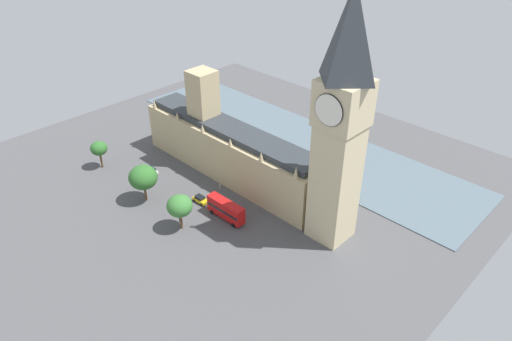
{
  "coord_description": "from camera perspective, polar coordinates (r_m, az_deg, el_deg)",
  "views": [
    {
      "loc": [
        71.29,
        80.36,
        69.62
      ],
      "look_at": [
        1.0,
        12.03,
        7.78
      ],
      "focal_mm": 33.05,
      "sensor_mm": 36.0,
      "label": 1
    }
  ],
  "objects": [
    {
      "name": "clock_tower",
      "position": [
        94.12,
        10.3,
        6.09
      ],
      "size": [
        9.27,
        9.27,
        55.98
      ],
      "color": "#CCBA8E",
      "rests_on": "ground"
    },
    {
      "name": "car_yellow_cab_by_river_gate",
      "position": [
        118.47,
        -6.75,
        -3.48
      ],
      "size": [
        2.12,
        4.22,
        1.74
      ],
      "rotation": [
        0.0,
        0.0,
        0.04
      ],
      "color": "gold",
      "rests_on": "ground"
    },
    {
      "name": "ground_plane",
      "position": [
        128.01,
        -3.55,
        -0.77
      ],
      "size": [
        128.28,
        128.28,
        0.0
      ],
      "primitive_type": "plane",
      "color": "#4C4C4F"
    },
    {
      "name": "street_lamp_trailing",
      "position": [
        110.41,
        -9.42,
        -4.3
      ],
      "size": [
        0.56,
        0.56,
        6.75
      ],
      "color": "black",
      "rests_on": "ground"
    },
    {
      "name": "plane_tree_under_trees",
      "position": [
        107.62,
        -9.23,
        -4.26
      ],
      "size": [
        5.9,
        5.9,
        8.87
      ],
      "color": "brown",
      "rests_on": "ground"
    },
    {
      "name": "double_decker_bus_corner",
      "position": [
        111.66,
        -3.67,
        -4.69
      ],
      "size": [
        2.79,
        10.54,
        4.75
      ],
      "rotation": [
        0.0,
        0.0,
        3.16
      ],
      "color": "red",
      "rests_on": "ground"
    },
    {
      "name": "parliament_building",
      "position": [
        125.85,
        -3.36,
        2.76
      ],
      "size": [
        11.2,
        58.28,
        26.84
      ],
      "color": "tan",
      "rests_on": "ground"
    },
    {
      "name": "plane_tree_far_end",
      "position": [
        118.42,
        -13.51,
        -0.81
      ],
      "size": [
        7.08,
        7.08,
        9.8
      ],
      "color": "brown",
      "rests_on": "ground"
    },
    {
      "name": "river_thames",
      "position": [
        145.83,
        4.73,
        3.67
      ],
      "size": [
        28.95,
        115.46,
        0.25
      ],
      "primitive_type": "cube",
      "color": "slate",
      "rests_on": "ground"
    },
    {
      "name": "plane_tree_midblock",
      "position": [
        136.04,
        -18.49,
        2.54
      ],
      "size": [
        4.59,
        4.59,
        7.96
      ],
      "color": "brown",
      "rests_on": "ground"
    },
    {
      "name": "pedestrian_kerbside",
      "position": [
        122.76,
        -4.37,
        -1.99
      ],
      "size": [
        0.61,
        0.51,
        1.67
      ],
      "rotation": [
        0.0,
        0.0,
        1.48
      ],
      "color": "gray",
      "rests_on": "ground"
    },
    {
      "name": "car_white_leading",
      "position": [
        132.05,
        -12.58,
        0.02
      ],
      "size": [
        1.85,
        4.64,
        1.74
      ],
      "rotation": [
        0.0,
        0.0,
        3.14
      ],
      "color": "silver",
      "rests_on": "ground"
    }
  ]
}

